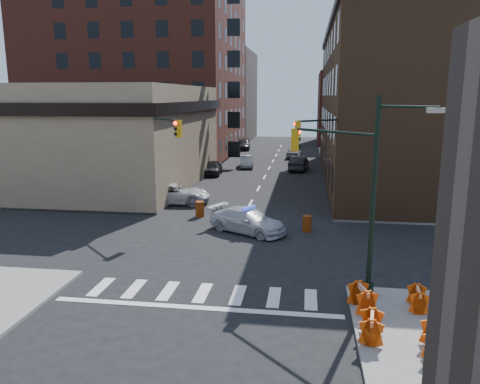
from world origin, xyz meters
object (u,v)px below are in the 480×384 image
(pedestrian_b, at_px, (93,197))
(pickup, at_px, (174,194))
(parked_car_wfar, at_px, (247,161))
(barricade_nw_a, at_px, (143,198))
(parked_car_wnear, at_px, (213,168))
(barrel_road, at_px, (307,224))
(police_car, at_px, (248,221))
(barricade_se_a, at_px, (418,299))
(parked_car_enear, at_px, (299,163))
(barrel_bank, at_px, (200,209))
(pedestrian_a, at_px, (136,196))

(pedestrian_b, bearing_deg, pickup, 23.84)
(parked_car_wfar, height_order, barricade_nw_a, parked_car_wfar)
(parked_car_wnear, xyz_separation_m, barricade_nw_a, (-2.34, -14.74, -0.14))
(barrel_road, bearing_deg, parked_car_wnear, 116.46)
(parked_car_wnear, distance_m, barricade_nw_a, 14.92)
(police_car, relative_size, barrel_road, 5.06)
(parked_car_wnear, height_order, barrel_road, parked_car_wnear)
(barricade_se_a, bearing_deg, parked_car_wnear, 29.80)
(parked_car_wfar, height_order, pedestrian_b, pedestrian_b)
(barrel_road, bearing_deg, parked_car_enear, 92.33)
(police_car, distance_m, parked_car_wfar, 26.17)
(pickup, bearing_deg, barricade_se_a, -145.48)
(pickup, height_order, barrel_bank, pickup)
(police_car, relative_size, parked_car_enear, 1.05)
(pedestrian_a, distance_m, barrel_bank, 5.30)
(parked_car_wnear, height_order, barrel_bank, parked_car_wnear)
(pedestrian_b, height_order, barrel_road, pedestrian_b)
(barrel_road, xyz_separation_m, barrel_bank, (-7.28, 2.58, 0.04))
(pedestrian_a, height_order, barrel_road, pedestrian_a)
(police_car, bearing_deg, barrel_road, -50.25)
(pedestrian_b, bearing_deg, barrel_road, -19.84)
(police_car, xyz_separation_m, pedestrian_b, (-11.60, 3.66, 0.28))
(barricade_se_a, bearing_deg, pedestrian_b, 60.11)
(pickup, height_order, parked_car_wfar, pickup)
(police_car, height_order, pedestrian_a, pedestrian_a)
(parked_car_wfar, relative_size, barrel_road, 4.18)
(parked_car_enear, bearing_deg, barricade_nw_a, 66.08)
(parked_car_wnear, distance_m, parked_car_enear, 9.76)
(barrel_road, distance_m, barricade_nw_a, 13.14)
(pickup, relative_size, parked_car_enear, 1.16)
(parked_car_wfar, height_order, barricade_se_a, parked_car_wfar)
(parked_car_wnear, bearing_deg, pedestrian_a, -102.71)
(parked_car_wfar, xyz_separation_m, barrel_road, (6.95, -25.27, -0.19))
(barrel_road, bearing_deg, pedestrian_b, 168.89)
(pedestrian_b, height_order, barricade_nw_a, pedestrian_b)
(pickup, distance_m, barricade_se_a, 21.97)
(parked_car_wnear, xyz_separation_m, barricade_se_a, (14.00, -30.18, -0.16))
(parked_car_enear, relative_size, barrel_bank, 4.50)
(police_car, xyz_separation_m, parked_car_enear, (2.59, 24.52, 0.06))
(pedestrian_b, height_order, barricade_se_a, pedestrian_b)
(pickup, bearing_deg, barricade_nw_a, 114.82)
(pickup, bearing_deg, police_car, -142.51)
(parked_car_wfar, bearing_deg, parked_car_enear, -20.85)
(barricade_nw_a, bearing_deg, barrel_road, -23.78)
(parked_car_enear, xyz_separation_m, pedestrian_b, (-14.19, -20.86, 0.22))
(barrel_road, bearing_deg, pedestrian_a, 161.75)
(barricade_se_a, height_order, barricade_nw_a, barricade_nw_a)
(pedestrian_a, bearing_deg, parked_car_wnear, 84.21)
(parked_car_enear, height_order, barrel_road, parked_car_enear)
(pedestrian_b, bearing_deg, barricade_se_a, -43.53)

